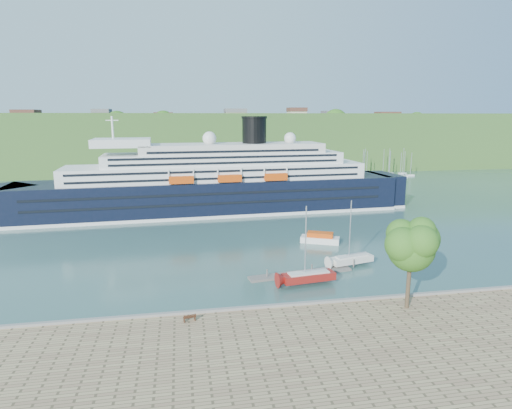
# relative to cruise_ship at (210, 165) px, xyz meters

# --- Properties ---
(ground) EXTENTS (400.00, 400.00, 0.00)m
(ground) POSITION_rel_cruise_ship_xyz_m (7.08, -55.79, -11.48)
(ground) COLOR #2A4C49
(ground) RESTS_ON ground
(far_hillside) EXTENTS (400.00, 50.00, 24.00)m
(far_hillside) POSITION_rel_cruise_ship_xyz_m (7.08, 89.21, 0.52)
(far_hillside) COLOR #335E25
(far_hillside) RESTS_ON ground
(quay_coping) EXTENTS (220.00, 0.50, 0.30)m
(quay_coping) POSITION_rel_cruise_ship_xyz_m (7.08, -55.99, -10.33)
(quay_coping) COLOR slate
(quay_coping) RESTS_ON promenade
(cruise_ship) EXTENTS (102.85, 19.90, 22.96)m
(cruise_ship) POSITION_rel_cruise_ship_xyz_m (0.00, 0.00, 0.00)
(cruise_ship) COLOR black
(cruise_ship) RESTS_ON ground
(park_bench) EXTENTS (1.51, 0.86, 0.91)m
(park_bench) POSITION_rel_cruise_ship_xyz_m (-6.59, -57.83, -10.02)
(park_bench) COLOR #472614
(park_bench) RESTS_ON promenade
(promenade_tree) EXTENTS (7.07, 7.07, 11.71)m
(promenade_tree) POSITION_rel_cruise_ship_xyz_m (18.47, -58.86, -4.63)
(promenade_tree) COLOR #245717
(promenade_tree) RESTS_ON promenade
(floating_pontoon) EXTENTS (15.96, 4.04, 0.35)m
(floating_pontoon) POSITION_rel_cruise_ship_xyz_m (9.96, -44.01, -11.30)
(floating_pontoon) COLOR slate
(floating_pontoon) RESTS_ON ground
(sailboat_red) EXTENTS (8.45, 3.29, 10.63)m
(sailboat_red) POSITION_rel_cruise_ship_xyz_m (9.98, -47.69, -6.16)
(sailboat_red) COLOR maroon
(sailboat_red) RESTS_ON ground
(sailboat_white_far) EXTENTS (7.99, 3.85, 9.95)m
(sailboat_white_far) POSITION_rel_cruise_ship_xyz_m (18.80, -41.66, -6.50)
(sailboat_white_far) COLOR silver
(sailboat_white_far) RESTS_ON ground
(tender_launch) EXTENTS (7.46, 5.17, 1.96)m
(tender_launch) POSITION_rel_cruise_ship_xyz_m (17.91, -28.97, -10.50)
(tender_launch) COLOR #CF440C
(tender_launch) RESTS_ON ground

